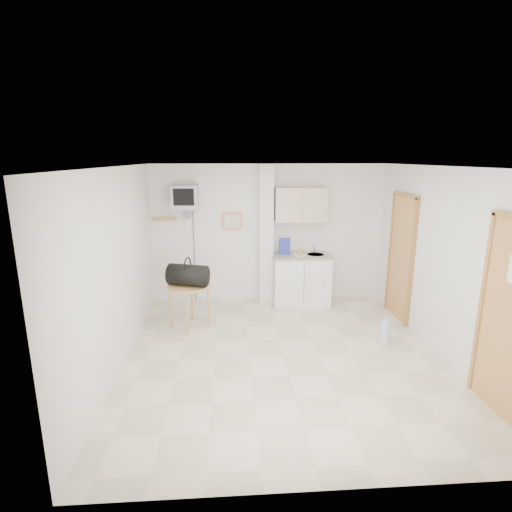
{
  "coord_description": "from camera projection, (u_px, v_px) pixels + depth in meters",
  "views": [
    {
      "loc": [
        -0.71,
        -4.87,
        2.61
      ],
      "look_at": [
        -0.34,
        0.6,
        1.25
      ],
      "focal_mm": 28.0,
      "sensor_mm": 36.0,
      "label": 1
    }
  ],
  "objects": [
    {
      "name": "ground",
      "position": [
        284.0,
        356.0,
        5.39
      ],
      "size": [
        4.5,
        4.5,
        0.0
      ],
      "primitive_type": "plane",
      "color": "beige",
      "rests_on": "ground"
    },
    {
      "name": "room_envelope",
      "position": [
        303.0,
        243.0,
        5.12
      ],
      "size": [
        4.24,
        4.54,
        2.55
      ],
      "color": "white",
      "rests_on": "ground"
    },
    {
      "name": "kitchenette",
      "position": [
        301.0,
        260.0,
        7.17
      ],
      "size": [
        1.03,
        0.58,
        2.1
      ],
      "color": "white",
      "rests_on": "ground"
    },
    {
      "name": "crt_television",
      "position": [
        185.0,
        198.0,
        6.78
      ],
      "size": [
        0.44,
        0.45,
        2.15
      ],
      "color": "slate",
      "rests_on": "ground"
    },
    {
      "name": "round_table",
      "position": [
        189.0,
        290.0,
        6.17
      ],
      "size": [
        0.67,
        0.67,
        0.7
      ],
      "rotation": [
        0.0,
        0.0,
        -0.03
      ],
      "color": "#AF8145",
      "rests_on": "ground"
    },
    {
      "name": "duffel_bag",
      "position": [
        188.0,
        275.0,
        6.08
      ],
      "size": [
        0.67,
        0.5,
        0.45
      ],
      "rotation": [
        0.0,
        0.0,
        -0.31
      ],
      "color": "black",
      "rests_on": "round_table"
    },
    {
      "name": "water_bottle",
      "position": [
        385.0,
        331.0,
        5.74
      ],
      "size": [
        0.13,
        0.13,
        0.39
      ],
      "color": "#A7CEE4",
      "rests_on": "ground"
    }
  ]
}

